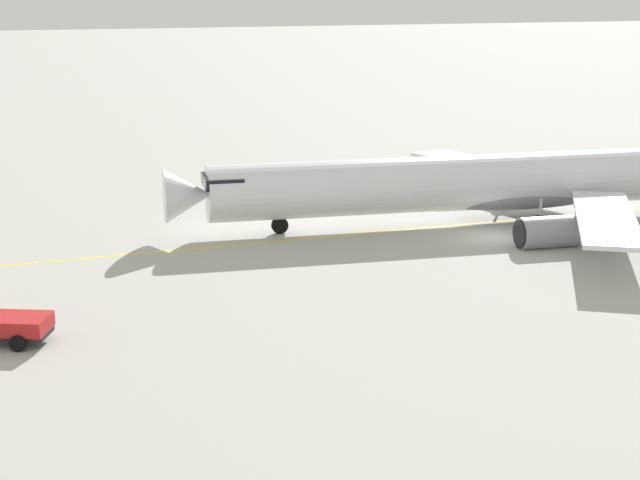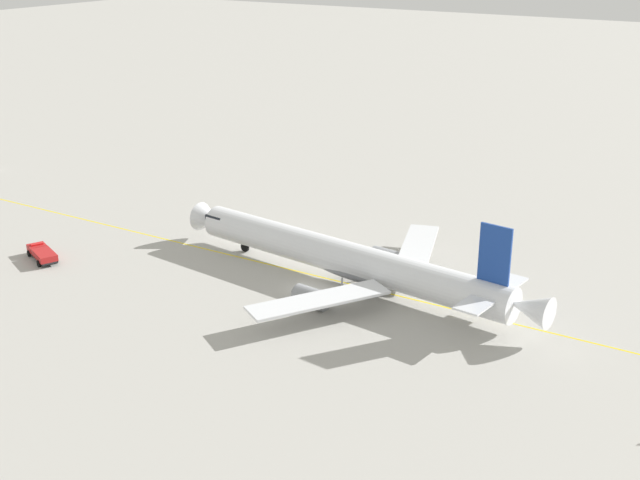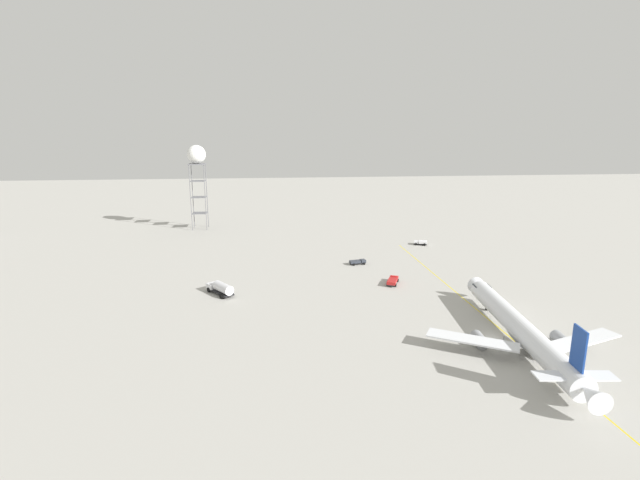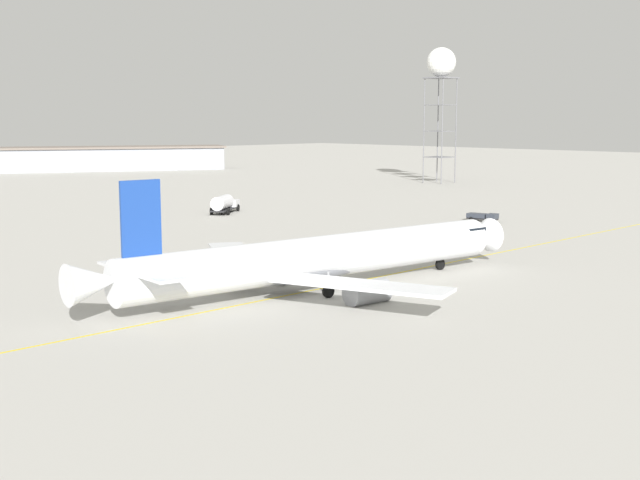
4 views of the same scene
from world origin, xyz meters
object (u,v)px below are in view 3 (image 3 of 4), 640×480
radar_tower (197,157)px  pushback_tug_truck (421,242)px  ops_pickup_truck (393,281)px  baggage_truck_truck (358,262)px  airliner_main (520,330)px  fuel_tanker_truck (221,288)px

radar_tower → pushback_tug_truck: bearing=-25.0°
pushback_tug_truck → ops_pickup_truck: size_ratio=0.78×
pushback_tug_truck → radar_tower: 84.64m
baggage_truck_truck → radar_tower: bearing=120.8°
baggage_truck_truck → radar_tower: (-48.83, 53.85, 25.52)m
airliner_main → pushback_tug_truck: 70.95m
fuel_tanker_truck → radar_tower: bearing=-24.0°
pushback_tug_truck → radar_tower: size_ratio=0.15×
pushback_tug_truck → ops_pickup_truck: bearing=83.6°
pushback_tug_truck → baggage_truck_truck: 31.38m
pushback_tug_truck → fuel_tanker_truck: 71.15m
fuel_tanker_truck → baggage_truck_truck: fuel_tanker_truck is taller
ops_pickup_truck → radar_tower: bearing=61.1°
airliner_main → ops_pickup_truck: bearing=27.2°
airliner_main → baggage_truck_truck: (-17.57, 50.82, -1.94)m
baggage_truck_truck → radar_tower: 77.04m
airliner_main → fuel_tanker_truck: size_ratio=5.58×
fuel_tanker_truck → ops_pickup_truck: 39.63m
fuel_tanker_truck → ops_pickup_truck: bearing=-121.0°
airliner_main → baggage_truck_truck: 53.81m
fuel_tanker_truck → ops_pickup_truck: (39.53, 2.75, -0.74)m
pushback_tug_truck → fuel_tanker_truck: fuel_tanker_truck is taller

